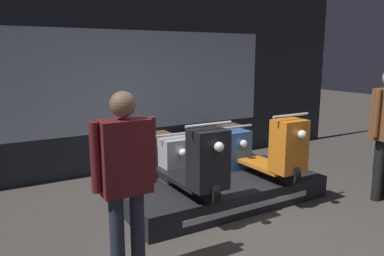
# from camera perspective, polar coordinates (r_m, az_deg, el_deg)

# --- Properties ---
(ground_plane) EXTENTS (30.00, 30.00, 0.00)m
(ground_plane) POSITION_cam_1_polar(r_m,az_deg,el_deg) (4.28, 11.28, -16.93)
(ground_plane) COLOR #423D38
(shop_wall_back) EXTENTS (9.05, 0.09, 3.20)m
(shop_wall_back) POSITION_cam_1_polar(r_m,az_deg,el_deg) (6.62, -7.70, 7.59)
(shop_wall_back) COLOR #23282D
(shop_wall_back) RESTS_ON ground_plane
(display_platform) EXTENTS (2.76, 1.34, 0.30)m
(display_platform) POSITION_cam_1_polar(r_m,az_deg,el_deg) (5.29, 4.30, -9.33)
(display_platform) COLOR black
(display_platform) RESTS_ON ground_plane
(scooter_display_left) EXTENTS (0.59, 1.75, 0.95)m
(scooter_display_left) POSITION_cam_1_polar(r_m,az_deg,el_deg) (4.78, -1.49, -4.90)
(scooter_display_left) COLOR black
(scooter_display_left) RESTS_ON display_platform
(scooter_display_right) EXTENTS (0.59, 1.75, 0.95)m
(scooter_display_right) POSITION_cam_1_polar(r_m,az_deg,el_deg) (5.47, 10.00, -2.99)
(scooter_display_right) COLOR black
(scooter_display_right) RESTS_ON display_platform
(scooter_backrow_0) EXTENTS (0.59, 1.75, 0.95)m
(scooter_backrow_0) POSITION_cam_1_polar(r_m,az_deg,el_deg) (5.74, -5.32, -5.31)
(scooter_backrow_0) COLOR black
(scooter_backrow_0) RESTS_ON ground_plane
(scooter_backrow_1) EXTENTS (0.59, 1.75, 0.95)m
(scooter_backrow_1) POSITION_cam_1_polar(r_m,az_deg,el_deg) (6.21, 3.13, -3.99)
(scooter_backrow_1) COLOR black
(scooter_backrow_1) RESTS_ON ground_plane
(person_left_browsing) EXTENTS (0.59, 0.24, 1.70)m
(person_left_browsing) POSITION_cam_1_polar(r_m,az_deg,el_deg) (3.29, -10.13, -6.59)
(person_left_browsing) COLOR #232838
(person_left_browsing) RESTS_ON ground_plane
(street_bollard) EXTENTS (0.12, 0.12, 0.94)m
(street_bollard) POSITION_cam_1_polar(r_m,az_deg,el_deg) (7.01, 26.59, -2.65)
(street_bollard) COLOR black
(street_bollard) RESTS_ON ground_plane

